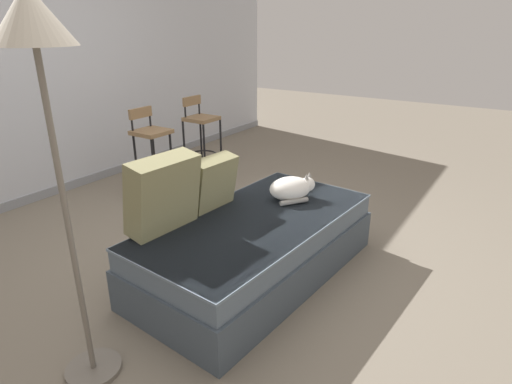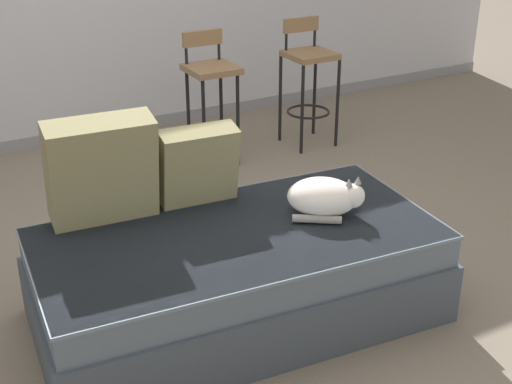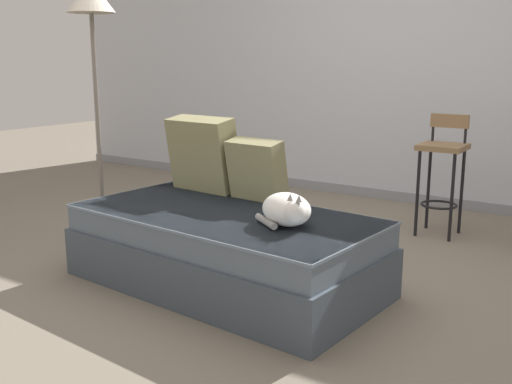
{
  "view_description": "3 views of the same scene",
  "coord_description": "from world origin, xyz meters",
  "px_view_note": "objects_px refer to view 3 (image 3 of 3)",
  "views": [
    {
      "loc": [
        -2.21,
        -1.84,
        1.67
      ],
      "look_at": [
        0.15,
        -0.3,
        0.56
      ],
      "focal_mm": 30.0,
      "sensor_mm": 36.0,
      "label": 1
    },
    {
      "loc": [
        -1.26,
        -2.84,
        1.91
      ],
      "look_at": [
        0.15,
        -0.3,
        0.56
      ],
      "focal_mm": 50.0,
      "sensor_mm": 36.0,
      "label": 2
    },
    {
      "loc": [
        1.98,
        -3.04,
        1.29
      ],
      "look_at": [
        0.15,
        -0.3,
        0.56
      ],
      "focal_mm": 42.0,
      "sensor_mm": 36.0,
      "label": 3
    }
  ],
  "objects_px": {
    "cat": "(287,210)",
    "bar_stool_near_window": "(442,162)",
    "couch": "(225,249)",
    "throw_pillow_corner": "(203,154)",
    "floor_lamp": "(92,22)",
    "throw_pillow_middle": "(257,170)"
  },
  "relations": [
    {
      "from": "throw_pillow_corner",
      "to": "couch",
      "type": "bearing_deg",
      "value": -40.31
    },
    {
      "from": "couch",
      "to": "bar_stool_near_window",
      "type": "relative_size",
      "value": 2.07
    },
    {
      "from": "throw_pillow_corner",
      "to": "floor_lamp",
      "type": "distance_m",
      "value": 1.16
    },
    {
      "from": "bar_stool_near_window",
      "to": "floor_lamp",
      "type": "height_order",
      "value": "floor_lamp"
    },
    {
      "from": "throw_pillow_corner",
      "to": "cat",
      "type": "xyz_separation_m",
      "value": [
        0.9,
        -0.43,
        -0.16
      ]
    },
    {
      "from": "throw_pillow_corner",
      "to": "bar_stool_near_window",
      "type": "bearing_deg",
      "value": 48.79
    },
    {
      "from": "throw_pillow_corner",
      "to": "bar_stool_near_window",
      "type": "height_order",
      "value": "throw_pillow_corner"
    },
    {
      "from": "throw_pillow_corner",
      "to": "throw_pillow_middle",
      "type": "xyz_separation_m",
      "value": [
        0.44,
        -0.03,
        -0.05
      ]
    },
    {
      "from": "floor_lamp",
      "to": "throw_pillow_middle",
      "type": "bearing_deg",
      "value": 7.49
    },
    {
      "from": "couch",
      "to": "bar_stool_near_window",
      "type": "bearing_deg",
      "value": 67.67
    },
    {
      "from": "cat",
      "to": "floor_lamp",
      "type": "distance_m",
      "value": 1.96
    },
    {
      "from": "throw_pillow_middle",
      "to": "floor_lamp",
      "type": "height_order",
      "value": "floor_lamp"
    },
    {
      "from": "couch",
      "to": "cat",
      "type": "relative_size",
      "value": 4.63
    },
    {
      "from": "couch",
      "to": "bar_stool_near_window",
      "type": "distance_m",
      "value": 1.9
    },
    {
      "from": "bar_stool_near_window",
      "to": "floor_lamp",
      "type": "distance_m",
      "value": 2.66
    },
    {
      "from": "cat",
      "to": "throw_pillow_corner",
      "type": "bearing_deg",
      "value": 154.51
    },
    {
      "from": "bar_stool_near_window",
      "to": "throw_pillow_corner",
      "type": "bearing_deg",
      "value": -131.21
    },
    {
      "from": "throw_pillow_middle",
      "to": "bar_stool_near_window",
      "type": "bearing_deg",
      "value": 62.09
    },
    {
      "from": "cat",
      "to": "bar_stool_near_window",
      "type": "distance_m",
      "value": 1.79
    },
    {
      "from": "bar_stool_near_window",
      "to": "floor_lamp",
      "type": "bearing_deg",
      "value": -141.7
    },
    {
      "from": "cat",
      "to": "bar_stool_near_window",
      "type": "xyz_separation_m",
      "value": [
        0.28,
        1.77,
        0.03
      ]
    },
    {
      "from": "couch",
      "to": "cat",
      "type": "bearing_deg",
      "value": -4.65
    }
  ]
}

